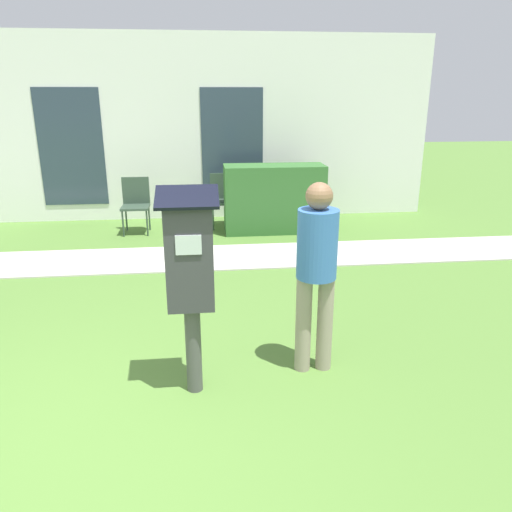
% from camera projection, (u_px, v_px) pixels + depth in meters
% --- Properties ---
extents(ground_plane, '(40.00, 40.00, 0.00)m').
position_uv_depth(ground_plane, '(82.00, 457.00, 3.19)').
color(ground_plane, '#517A33').
extents(sidewalk, '(12.00, 1.10, 0.02)m').
position_uv_depth(sidewalk, '(144.00, 260.00, 6.91)').
color(sidewalk, beige).
rests_on(sidewalk, ground).
extents(building_facade, '(10.00, 0.26, 3.20)m').
position_uv_depth(building_facade, '(153.00, 129.00, 8.82)').
color(building_facade, white).
rests_on(building_facade, ground).
extents(parking_meter, '(0.44, 0.31, 1.59)m').
position_uv_depth(parking_meter, '(190.00, 267.00, 3.60)').
color(parking_meter, '#4C4C4C').
rests_on(parking_meter, ground).
extents(person_standing, '(0.32, 0.32, 1.58)m').
position_uv_depth(person_standing, '(317.00, 264.00, 3.93)').
color(person_standing, gray).
rests_on(person_standing, ground).
extents(outdoor_chair_left, '(0.44, 0.44, 0.90)m').
position_uv_depth(outdoor_chair_left, '(136.00, 201.00, 8.17)').
color(outdoor_chair_left, '#334738').
rests_on(outdoor_chair_left, ground).
extents(outdoor_chair_middle, '(0.44, 0.44, 0.90)m').
position_uv_depth(outdoor_chair_middle, '(223.00, 196.00, 8.55)').
color(outdoor_chair_middle, '#334738').
rests_on(outdoor_chair_middle, ground).
extents(outdoor_chair_right, '(0.44, 0.44, 0.90)m').
position_uv_depth(outdoor_chair_right, '(306.00, 193.00, 8.75)').
color(outdoor_chair_right, '#334738').
rests_on(outdoor_chair_right, ground).
extents(hedge_row, '(1.63, 0.60, 1.10)m').
position_uv_depth(hedge_row, '(274.00, 199.00, 8.21)').
color(hedge_row, '#33662D').
rests_on(hedge_row, ground).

